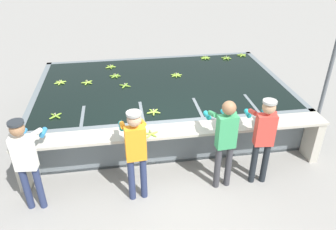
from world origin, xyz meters
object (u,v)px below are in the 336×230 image
object	(u,v)px
banana_bunch_floating_5	(55,116)
banana_bunch_floating_1	(176,75)
banana_bunch_ledge_0	(230,122)
banana_bunch_floating_2	(242,55)
banana_bunch_floating_6	(154,112)
support_post_right	(334,54)
worker_2	(225,137)
banana_bunch_floating_10	(226,58)
worker_1	(136,148)
worker_0	(26,157)
banana_bunch_floating_0	(125,86)
banana_bunch_floating_9	(87,82)
worker_3	(264,134)
banana_bunch_ledge_1	(151,134)
banana_bunch_floating_8	(205,58)
knife_0	(274,121)
banana_bunch_floating_7	(111,67)
banana_bunch_floating_3	(60,82)
banana_bunch_floating_4	(115,76)

from	to	relation	value
banana_bunch_floating_5	banana_bunch_floating_1	bearing A→B (deg)	31.29
banana_bunch_floating_1	banana_bunch_ledge_0	xyz separation A→B (m)	(0.58, -2.30, 0.00)
banana_bunch_floating_1	banana_bunch_floating_2	xyz separation A→B (m)	(2.04, 1.11, 0.00)
banana_bunch_floating_6	support_post_right	bearing A→B (deg)	10.72
worker_2	banana_bunch_floating_10	bearing A→B (deg)	71.94
worker_2	banana_bunch_floating_6	size ratio (longest dim) A/B	6.09
worker_1	banana_bunch_floating_6	distance (m)	1.31
worker_0	banana_bunch_ledge_0	world-z (taller)	worker_0
banana_bunch_floating_0	banana_bunch_floating_9	xyz separation A→B (m)	(-0.84, 0.31, -0.00)
worker_0	banana_bunch_floating_1	distance (m)	4.05
worker_1	worker_2	world-z (taller)	worker_2
banana_bunch_floating_6	banana_bunch_ledge_0	world-z (taller)	banana_bunch_ledge_0
banana_bunch_floating_1	banana_bunch_floating_10	xyz separation A→B (m)	(1.55, 0.95, 0.00)
worker_3	banana_bunch_floating_10	bearing A→B (deg)	81.45
worker_2	banana_bunch_ledge_0	world-z (taller)	worker_2
banana_bunch_floating_2	banana_bunch_ledge_1	distance (m)	4.61
banana_bunch_floating_8	worker_3	bearing A→B (deg)	-90.22
worker_1	banana_bunch_floating_8	bearing A→B (deg)	61.54
banana_bunch_floating_0	knife_0	size ratio (longest dim) A/B	0.98
banana_bunch_floating_2	banana_bunch_floating_7	world-z (taller)	same
banana_bunch_floating_1	banana_bunch_ledge_1	bearing A→B (deg)	-109.74
banana_bunch_floating_5	banana_bunch_floating_8	distance (m)	4.43
banana_bunch_floating_10	support_post_right	world-z (taller)	support_post_right
banana_bunch_floating_7	banana_bunch_floating_6	bearing A→B (deg)	-72.10
banana_bunch_floating_3	banana_bunch_ledge_0	xyz separation A→B (m)	(3.27, -2.29, 0.00)
banana_bunch_floating_8	banana_bunch_floating_9	distance (m)	3.28
banana_bunch_floating_2	banana_bunch_floating_3	distance (m)	4.86
worker_2	banana_bunch_floating_1	distance (m)	2.88
banana_bunch_floating_9	worker_2	bearing A→B (deg)	-49.21
banana_bunch_floating_4	banana_bunch_floating_9	world-z (taller)	same
worker_1	banana_bunch_floating_5	world-z (taller)	worker_1
banana_bunch_floating_3	support_post_right	size ratio (longest dim) A/B	0.09
worker_1	worker_2	size ratio (longest dim) A/B	0.98
worker_0	banana_bunch_floating_4	bearing A→B (deg)	65.90
banana_bunch_floating_7	worker_0	bearing A→B (deg)	-109.04
banana_bunch_floating_3	knife_0	world-z (taller)	banana_bunch_floating_3
banana_bunch_floating_6	banana_bunch_ledge_0	distance (m)	1.45
banana_bunch_ledge_0	banana_bunch_ledge_1	size ratio (longest dim) A/B	0.91
banana_bunch_floating_10	banana_bunch_floating_0	bearing A→B (deg)	-153.94
worker_3	banana_bunch_ledge_1	bearing A→B (deg)	167.99
banana_bunch_ledge_1	knife_0	bearing A→B (deg)	2.16
support_post_right	worker_3	bearing A→B (deg)	-140.76
worker_1	worker_3	distance (m)	2.15
banana_bunch_ledge_0	knife_0	world-z (taller)	banana_bunch_ledge_0
banana_bunch_floating_1	knife_0	bearing A→B (deg)	-59.68
worker_1	banana_bunch_floating_6	bearing A→B (deg)	70.92
banana_bunch_floating_3	banana_bunch_floating_1	bearing A→B (deg)	0.17
banana_bunch_floating_3	worker_1	bearing A→B (deg)	-62.57
banana_bunch_floating_10	banana_bunch_ledge_1	bearing A→B (deg)	-125.45
worker_0	banana_bunch_floating_2	xyz separation A→B (m)	(4.87, 4.01, -0.07)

